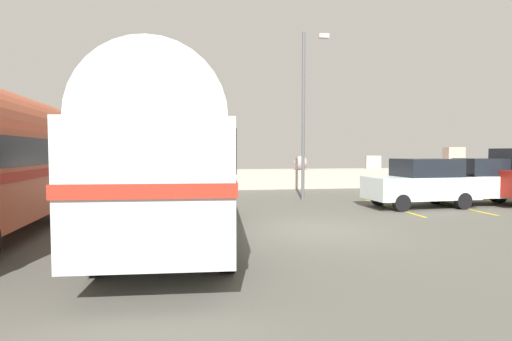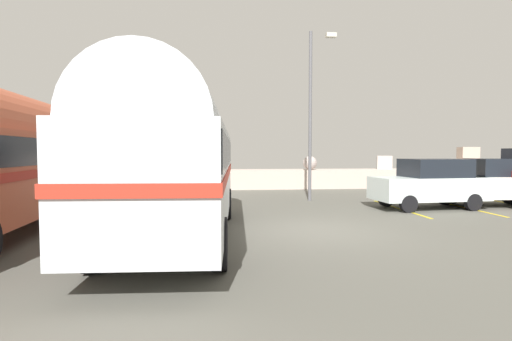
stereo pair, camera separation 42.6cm
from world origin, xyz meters
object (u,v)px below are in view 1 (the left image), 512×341
Objects in this scene: vintage_coach at (179,156)px; parked_car_nearest at (422,182)px; parked_car_middle at (485,181)px; lamp_post at (306,108)px.

parked_car_nearest is (8.86, 3.98, -1.08)m from vintage_coach.
parked_car_middle is at bearing -87.10° from parked_car_nearest.
vintage_coach is 8.62m from lamp_post.
lamp_post is at bearing 76.59° from parked_car_middle.
vintage_coach is 12.63m from parked_car_middle.
parked_car_nearest is at bearing 26.96° from vintage_coach.
vintage_coach is at bearing 115.99° from parked_car_middle.
vintage_coach is 2.07× the size of parked_car_nearest.
lamp_post is at bearing 50.65° from parked_car_nearest.
parked_car_middle is (2.96, 0.35, 0.00)m from parked_car_nearest.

